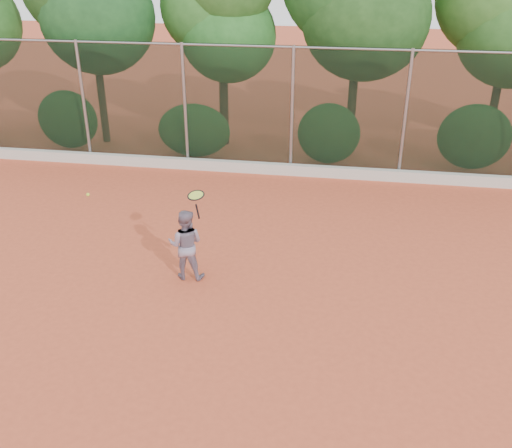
# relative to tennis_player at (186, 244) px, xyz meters

# --- Properties ---
(ground) EXTENTS (80.00, 80.00, 0.00)m
(ground) POSITION_rel_tennis_player_xyz_m (1.36, -1.01, -0.70)
(ground) COLOR #CD5130
(ground) RESTS_ON ground
(concrete_curb) EXTENTS (24.00, 0.20, 0.30)m
(concrete_curb) POSITION_rel_tennis_player_xyz_m (1.36, 5.81, -0.55)
(concrete_curb) COLOR beige
(concrete_curb) RESTS_ON ground
(tennis_player) EXTENTS (0.71, 0.57, 1.41)m
(tennis_player) POSITION_rel_tennis_player_xyz_m (0.00, 0.00, 0.00)
(tennis_player) COLOR gray
(tennis_player) RESTS_ON ground
(chainlink_fence) EXTENTS (24.09, 0.09, 3.50)m
(chainlink_fence) POSITION_rel_tennis_player_xyz_m (1.36, 5.99, 1.15)
(chainlink_fence) COLOR black
(chainlink_fence) RESTS_ON ground
(foliage_backdrop) EXTENTS (23.70, 3.63, 7.55)m
(foliage_backdrop) POSITION_rel_tennis_player_xyz_m (0.81, 7.97, 3.70)
(foliage_backdrop) COLOR #3D2A17
(foliage_backdrop) RESTS_ON ground
(tennis_racket) EXTENTS (0.41, 0.41, 0.57)m
(tennis_racket) POSITION_rel_tennis_player_xyz_m (0.25, -0.01, 1.00)
(tennis_racket) COLOR black
(tennis_racket) RESTS_ON ground
(tennis_ball_in_flight) EXTENTS (0.06, 0.06, 0.06)m
(tennis_ball_in_flight) POSITION_rel_tennis_player_xyz_m (-1.70, -0.29, 1.03)
(tennis_ball_in_flight) COLOR #C6DF32
(tennis_ball_in_flight) RESTS_ON ground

